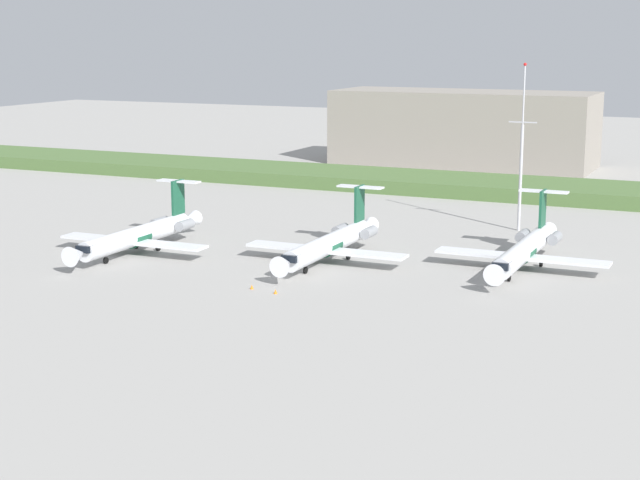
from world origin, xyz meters
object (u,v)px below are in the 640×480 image
(safety_cone_front_marker, at_px, (252,287))
(regional_jet_third, at_px, (524,249))
(antenna_mast, at_px, (521,162))
(regional_jet_nearest, at_px, (139,235))
(safety_cone_mid_marker, at_px, (275,292))
(regional_jet_second, at_px, (330,243))

(safety_cone_front_marker, bearing_deg, regional_jet_third, 41.98)
(regional_jet_third, height_order, antenna_mast, antenna_mast)
(regional_jet_nearest, bearing_deg, safety_cone_mid_marker, -24.64)
(regional_jet_nearest, height_order, safety_cone_mid_marker, regional_jet_nearest)
(regional_jet_second, bearing_deg, antenna_mast, 60.56)
(regional_jet_nearest, relative_size, safety_cone_mid_marker, 56.36)
(regional_jet_third, relative_size, antenna_mast, 1.18)
(regional_jet_nearest, distance_m, antenna_mast, 59.98)
(antenna_mast, bearing_deg, regional_jet_second, -119.44)
(regional_jet_second, relative_size, safety_cone_front_marker, 56.36)
(antenna_mast, bearing_deg, regional_jet_third, -75.10)
(safety_cone_front_marker, distance_m, safety_cone_mid_marker, 3.74)
(safety_cone_front_marker, bearing_deg, regional_jet_nearest, 153.74)
(regional_jet_nearest, distance_m, safety_cone_mid_marker, 31.13)
(antenna_mast, xyz_separation_m, safety_cone_mid_marker, (-17.13, -51.32, -10.54))
(regional_jet_second, xyz_separation_m, safety_cone_mid_marker, (1.16, -18.91, -2.26))
(regional_jet_third, xyz_separation_m, antenna_mast, (-6.83, 25.66, 8.28))
(regional_jet_third, bearing_deg, antenna_mast, 104.90)
(regional_jet_nearest, relative_size, safety_cone_front_marker, 56.36)
(regional_jet_nearest, relative_size, antenna_mast, 1.18)
(safety_cone_front_marker, xyz_separation_m, safety_cone_mid_marker, (3.65, -0.82, 0.00))
(regional_jet_nearest, bearing_deg, regional_jet_third, 13.70)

